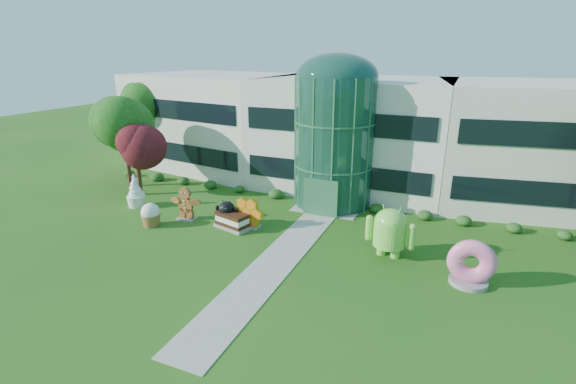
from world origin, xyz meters
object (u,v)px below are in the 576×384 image
at_px(android_green, 390,229).
at_px(gingerbread, 186,203).
at_px(android_black, 227,211).
at_px(donut, 471,262).

relative_size(android_green, gingerbread, 1.31).
height_order(android_black, gingerbread, gingerbread).
xyz_separation_m(android_black, gingerbread, (-3.26, -0.22, 0.21)).
relative_size(android_green, donut, 1.37).
relative_size(android_black, donut, 0.80).
bearing_deg(android_black, donut, -8.28).
height_order(android_black, donut, donut).
xyz_separation_m(android_green, android_black, (-11.17, 0.21, -0.72)).
distance_m(android_green, gingerbread, 14.44).
bearing_deg(gingerbread, donut, -7.48).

